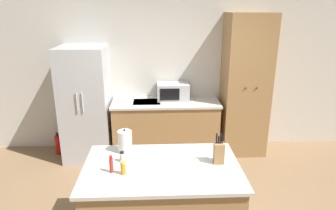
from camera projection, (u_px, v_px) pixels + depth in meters
The scene contains 12 objects.
wall_back at pixel (168, 74), 5.11m from camera, with size 7.20×0.06×2.60m.
refrigerator at pixel (86, 104), 4.80m from camera, with size 0.73×0.75×1.83m.
back_counter at pixel (166, 127), 5.05m from camera, with size 1.76×0.67×0.92m.
pantry_cabinet at pixel (245, 86), 4.90m from camera, with size 0.71×0.61×2.32m.
kitchen_island at pixel (162, 205), 3.09m from camera, with size 1.54×0.97×0.91m.
microwave at pixel (173, 91), 4.97m from camera, with size 0.52×0.37×0.28m.
knife_block at pixel (219, 152), 2.97m from camera, with size 0.10×0.09×0.32m.
spice_bottle_tall_dark at pixel (122, 157), 3.01m from camera, with size 0.05×0.05×0.11m.
spice_bottle_short_red at pixel (123, 168), 2.79m from camera, with size 0.05×0.05×0.13m.
spice_bottle_amber_oil at pixel (111, 165), 2.81m from camera, with size 0.04×0.04×0.17m.
kettle at pixel (125, 141), 3.20m from camera, with size 0.15×0.15×0.26m.
fire_extinguisher at pixel (58, 144), 5.08m from camera, with size 0.10×0.10×0.38m.
Camera 1 is at (-0.23, -2.68, 2.41)m, focal length 32.00 mm.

